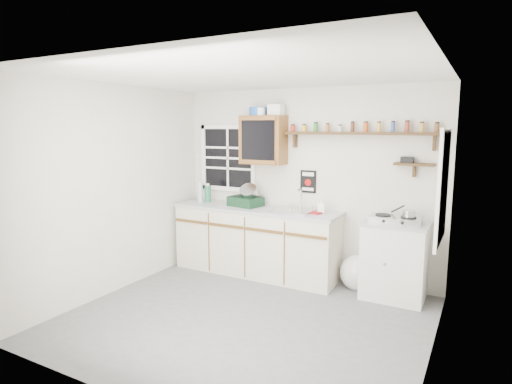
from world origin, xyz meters
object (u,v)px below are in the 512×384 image
upper_cabinet (263,140)px  right_cabinet (395,260)px  spice_shelf (360,133)px  main_cabinet (256,241)px  dish_rack (247,199)px  hotplate (395,219)px

upper_cabinet → right_cabinet: bearing=-3.8°
right_cabinet → upper_cabinet: 2.26m
right_cabinet → spice_shelf: (-0.52, 0.19, 1.47)m
main_cabinet → right_cabinet: bearing=0.8°
right_cabinet → dish_rack: size_ratio=1.89×
main_cabinet → upper_cabinet: bearing=76.3°
hotplate → upper_cabinet: bearing=173.5°
spice_shelf → dish_rack: 1.75m
right_cabinet → dish_rack: bearing=179.6°
spice_shelf → hotplate: 1.12m
right_cabinet → hotplate: 0.49m
main_cabinet → spice_shelf: size_ratio=1.21×
dish_rack → hotplate: size_ratio=0.83×
main_cabinet → dish_rack: dish_rack is taller
right_cabinet → upper_cabinet: upper_cabinet is taller
upper_cabinet → dish_rack: (-0.20, -0.10, -0.80)m
dish_rack → hotplate: dish_rack is taller
spice_shelf → dish_rack: (-1.48, -0.17, -0.91)m
spice_shelf → hotplate: bearing=-22.3°
main_cabinet → dish_rack: bearing=166.3°
upper_cabinet → hotplate: (1.79, -0.14, -0.88)m
dish_rack → spice_shelf: bearing=18.4°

